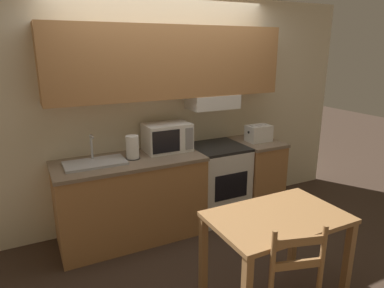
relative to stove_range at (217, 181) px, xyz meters
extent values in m
plane|color=#3D2D23|center=(-0.52, 0.31, -0.44)|extent=(16.00, 16.00, 0.00)
cube|color=beige|center=(-0.52, 0.33, 0.83)|extent=(5.01, 0.05, 2.55)
cube|color=#B27A47|center=(-0.52, 0.15, 1.40)|extent=(2.61, 0.32, 0.75)
cube|color=white|center=(0.00, 0.15, 0.94)|extent=(0.57, 0.34, 0.16)
cube|color=#B27A47|center=(-1.07, -0.01, -0.02)|extent=(1.51, 0.64, 0.85)
cube|color=#84705B|center=(-1.07, -0.01, 0.42)|extent=(1.53, 0.66, 0.04)
cube|color=#B27A47|center=(0.55, -0.01, -0.02)|extent=(0.47, 0.64, 0.85)
cube|color=#84705B|center=(0.55, -0.01, 0.42)|extent=(0.49, 0.66, 0.04)
cube|color=white|center=(0.00, 0.00, -0.02)|extent=(0.60, 0.61, 0.85)
cube|color=black|center=(0.00, 0.00, 0.43)|extent=(0.60, 0.61, 0.03)
cube|color=black|center=(0.00, -0.31, 0.05)|extent=(0.42, 0.01, 0.30)
cylinder|color=black|center=(-0.14, -0.12, 0.44)|extent=(0.08, 0.08, 0.01)
cylinder|color=black|center=(0.14, -0.12, 0.44)|extent=(0.08, 0.08, 0.01)
cylinder|color=black|center=(-0.14, 0.12, 0.44)|extent=(0.08, 0.08, 0.01)
cylinder|color=black|center=(0.14, 0.12, 0.44)|extent=(0.08, 0.08, 0.01)
cube|color=white|center=(-0.60, 0.10, 0.60)|extent=(0.50, 0.34, 0.31)
cube|color=black|center=(-0.68, -0.08, 0.60)|extent=(0.31, 0.01, 0.24)
cube|color=gray|center=(-0.41, -0.08, 0.60)|extent=(0.09, 0.01, 0.24)
cube|color=white|center=(0.55, -0.04, 0.54)|extent=(0.29, 0.19, 0.20)
cube|color=black|center=(0.40, -0.04, 0.57)|extent=(0.01, 0.02, 0.02)
cube|color=black|center=(0.45, -0.04, 0.63)|extent=(0.04, 0.14, 0.01)
cube|color=black|center=(0.52, -0.04, 0.63)|extent=(0.04, 0.14, 0.01)
cube|color=black|center=(0.58, -0.04, 0.63)|extent=(0.04, 0.14, 0.01)
cube|color=black|center=(0.65, -0.04, 0.63)|extent=(0.04, 0.14, 0.01)
cube|color=#B7BABF|center=(-1.41, -0.01, 0.45)|extent=(0.59, 0.33, 0.02)
cube|color=#4C4F54|center=(-1.41, -0.03, 0.46)|extent=(0.50, 0.24, 0.01)
cylinder|color=#B7BABF|center=(-1.41, 0.11, 0.59)|extent=(0.02, 0.02, 0.24)
cylinder|color=#B7BABF|center=(-1.41, 0.05, 0.71)|extent=(0.02, 0.12, 0.02)
cylinder|color=black|center=(-1.03, -0.01, 0.44)|extent=(0.15, 0.15, 0.01)
cylinder|color=white|center=(-1.03, -0.01, 0.57)|extent=(0.13, 0.13, 0.24)
cube|color=#9E7042|center=(-0.36, -1.48, 0.30)|extent=(1.03, 0.66, 0.04)
cube|color=#9E7042|center=(0.12, -1.77, -0.08)|extent=(0.06, 0.06, 0.73)
cube|color=#9E7042|center=(-0.83, -1.19, -0.08)|extent=(0.06, 0.06, 0.73)
cube|color=#9E7042|center=(0.12, -1.19, -0.08)|extent=(0.06, 0.06, 0.73)
cylinder|color=#9E7042|center=(-0.69, -1.84, 0.22)|extent=(0.04, 0.04, 0.48)
cylinder|color=#9E7042|center=(-0.36, -1.93, 0.22)|extent=(0.04, 0.04, 0.48)
cube|color=#9E7042|center=(-0.52, -1.89, 0.37)|extent=(0.34, 0.12, 0.06)
cube|color=#9E7042|center=(-0.52, -1.89, 0.20)|extent=(0.34, 0.12, 0.06)
camera|label=1|loc=(-1.99, -3.28, 1.55)|focal=32.00mm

